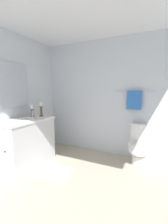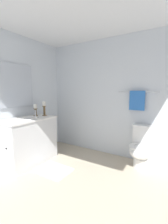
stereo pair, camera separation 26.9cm
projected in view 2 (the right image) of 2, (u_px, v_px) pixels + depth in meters
name	position (u px, v px, depth m)	size (l,w,h in m)	color
floor	(81.00, 183.00, 2.28)	(3.10, 2.50, 0.02)	beige
wall_back	(113.00, 98.00, 3.17)	(3.10, 0.04, 2.45)	silver
wall_left	(14.00, 99.00, 2.92)	(0.04, 2.50, 2.45)	silver
ceiling	(80.00, 6.00, 1.94)	(3.10, 2.50, 0.02)	white
vanity_cabinet	(29.00, 140.00, 2.90)	(0.58, 1.03, 0.86)	silver
sink_basin	(28.00, 120.00, 2.84)	(0.40, 0.40, 0.24)	white
mirror	(16.00, 86.00, 2.90)	(0.02, 0.72, 0.83)	silver
candle_holder_tall	(44.00, 108.00, 3.13)	(0.09, 0.09, 0.29)	brown
candle_holder_short	(35.00, 110.00, 3.08)	(0.09, 0.09, 0.24)	brown
toilet	(141.00, 148.00, 2.70)	(0.39, 0.54, 0.75)	white
towel_bar	(138.00, 92.00, 2.83)	(0.02, 0.02, 0.74)	silver
towel_near_vanity	(137.00, 101.00, 2.84)	(0.28, 0.03, 0.37)	blue
bath_mat	(53.00, 170.00, 2.63)	(0.60, 0.44, 0.02)	silver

